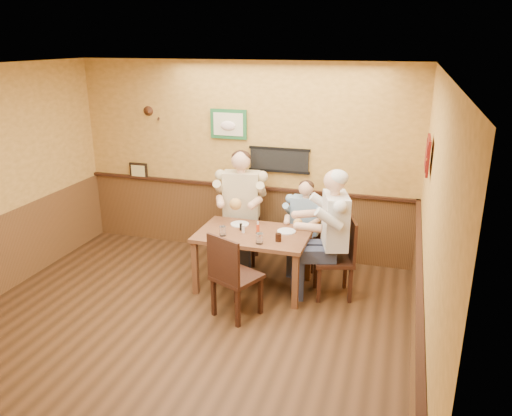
{
  "coord_description": "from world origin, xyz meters",
  "views": [
    {
      "loc": [
        2.24,
        -4.19,
        3.06
      ],
      "look_at": [
        0.55,
        1.34,
        1.1
      ],
      "focal_mm": 35.0,
      "sensor_mm": 36.0,
      "label": 1
    }
  ],
  "objects_px": {
    "water_glass_mid": "(259,238)",
    "cola_tumbler": "(278,237)",
    "dining_table": "(253,239)",
    "chair_right_end": "(333,258)",
    "diner_blue_polo": "(305,229)",
    "pepper_shaker": "(241,227)",
    "chair_back_left": "(242,227)",
    "chair_near_side": "(237,274)",
    "chair_back_right": "(305,241)",
    "water_glass_left": "(223,231)",
    "salt_shaker": "(243,229)",
    "diner_tan_shirt": "(242,213)",
    "diner_white_elder": "(334,241)",
    "hot_sauce_bottle": "(258,229)"
  },
  "relations": [
    {
      "from": "water_glass_mid",
      "to": "cola_tumbler",
      "type": "height_order",
      "value": "water_glass_mid"
    },
    {
      "from": "dining_table",
      "to": "chair_right_end",
      "type": "height_order",
      "value": "chair_right_end"
    },
    {
      "from": "diner_blue_polo",
      "to": "pepper_shaker",
      "type": "relative_size",
      "value": 12.47
    },
    {
      "from": "chair_back_left",
      "to": "chair_near_side",
      "type": "distance_m",
      "value": 1.51
    },
    {
      "from": "chair_back_right",
      "to": "water_glass_left",
      "type": "xyz_separation_m",
      "value": [
        -0.85,
        -0.97,
        0.41
      ]
    },
    {
      "from": "dining_table",
      "to": "water_glass_mid",
      "type": "bearing_deg",
      "value": -61.14
    },
    {
      "from": "chair_back_right",
      "to": "cola_tumbler",
      "type": "distance_m",
      "value": 1.03
    },
    {
      "from": "salt_shaker",
      "to": "water_glass_mid",
      "type": "bearing_deg",
      "value": -43.79
    },
    {
      "from": "chair_near_side",
      "to": "diner_tan_shirt",
      "type": "height_order",
      "value": "diner_tan_shirt"
    },
    {
      "from": "chair_back_right",
      "to": "diner_tan_shirt",
      "type": "xyz_separation_m",
      "value": [
        -0.91,
        -0.04,
        0.33
      ]
    },
    {
      "from": "chair_back_left",
      "to": "chair_back_right",
      "type": "bearing_deg",
      "value": -6.86
    },
    {
      "from": "dining_table",
      "to": "chair_back_left",
      "type": "bearing_deg",
      "value": 118.88
    },
    {
      "from": "diner_tan_shirt",
      "to": "salt_shaker",
      "type": "distance_m",
      "value": 0.8
    },
    {
      "from": "chair_right_end",
      "to": "diner_blue_polo",
      "type": "relative_size",
      "value": 0.89
    },
    {
      "from": "diner_blue_polo",
      "to": "water_glass_left",
      "type": "relative_size",
      "value": 9.32
    },
    {
      "from": "diner_blue_polo",
      "to": "chair_back_right",
      "type": "bearing_deg",
      "value": 0.0
    },
    {
      "from": "chair_back_left",
      "to": "chair_near_side",
      "type": "bearing_deg",
      "value": -83.11
    },
    {
      "from": "diner_white_elder",
      "to": "water_glass_left",
      "type": "distance_m",
      "value": 1.38
    },
    {
      "from": "pepper_shaker",
      "to": "water_glass_mid",
      "type": "bearing_deg",
      "value": -45.03
    },
    {
      "from": "water_glass_left",
      "to": "water_glass_mid",
      "type": "bearing_deg",
      "value": -12.41
    },
    {
      "from": "diner_blue_polo",
      "to": "hot_sauce_bottle",
      "type": "xyz_separation_m",
      "value": [
        -0.43,
        -0.83,
        0.26
      ]
    },
    {
      "from": "water_glass_left",
      "to": "cola_tumbler",
      "type": "xyz_separation_m",
      "value": [
        0.71,
        0.03,
        -0.01
      ]
    },
    {
      "from": "water_glass_left",
      "to": "cola_tumbler",
      "type": "relative_size",
      "value": 1.26
    },
    {
      "from": "chair_back_left",
      "to": "cola_tumbler",
      "type": "height_order",
      "value": "chair_back_left"
    },
    {
      "from": "diner_tan_shirt",
      "to": "hot_sauce_bottle",
      "type": "xyz_separation_m",
      "value": [
        0.48,
        -0.79,
        0.1
      ]
    },
    {
      "from": "chair_near_side",
      "to": "hot_sauce_bottle",
      "type": "bearing_deg",
      "value": -70.29
    },
    {
      "from": "dining_table",
      "to": "pepper_shaker",
      "type": "relative_size",
      "value": 15.28
    },
    {
      "from": "diner_tan_shirt",
      "to": "dining_table",
      "type": "bearing_deg",
      "value": -70.59
    },
    {
      "from": "diner_white_elder",
      "to": "cola_tumbler",
      "type": "distance_m",
      "value": 0.69
    },
    {
      "from": "pepper_shaker",
      "to": "hot_sauce_bottle",
      "type": "bearing_deg",
      "value": -22.28
    },
    {
      "from": "chair_back_right",
      "to": "chair_right_end",
      "type": "relative_size",
      "value": 0.78
    },
    {
      "from": "hot_sauce_bottle",
      "to": "chair_back_right",
      "type": "bearing_deg",
      "value": 62.57
    },
    {
      "from": "chair_back_left",
      "to": "chair_right_end",
      "type": "height_order",
      "value": "chair_back_left"
    },
    {
      "from": "water_glass_mid",
      "to": "hot_sauce_bottle",
      "type": "height_order",
      "value": "hot_sauce_bottle"
    },
    {
      "from": "water_glass_mid",
      "to": "hot_sauce_bottle",
      "type": "relative_size",
      "value": 0.81
    },
    {
      "from": "diner_blue_polo",
      "to": "salt_shaker",
      "type": "distance_m",
      "value": 1.04
    },
    {
      "from": "chair_back_left",
      "to": "chair_near_side",
      "type": "xyz_separation_m",
      "value": [
        0.42,
        -1.45,
        0.0
      ]
    },
    {
      "from": "dining_table",
      "to": "diner_white_elder",
      "type": "distance_m",
      "value": 1.02
    },
    {
      "from": "chair_back_left",
      "to": "pepper_shaker",
      "type": "xyz_separation_m",
      "value": [
        0.22,
        -0.69,
        0.28
      ]
    },
    {
      "from": "water_glass_mid",
      "to": "chair_back_right",
      "type": "bearing_deg",
      "value": 72.57
    },
    {
      "from": "chair_right_end",
      "to": "diner_tan_shirt",
      "type": "relative_size",
      "value": 0.7
    },
    {
      "from": "water_glass_left",
      "to": "pepper_shaker",
      "type": "height_order",
      "value": "water_glass_left"
    },
    {
      "from": "water_glass_left",
      "to": "water_glass_mid",
      "type": "height_order",
      "value": "water_glass_mid"
    },
    {
      "from": "chair_right_end",
      "to": "diner_blue_polo",
      "type": "distance_m",
      "value": 0.86
    },
    {
      "from": "chair_back_left",
      "to": "diner_tan_shirt",
      "type": "height_order",
      "value": "diner_tan_shirt"
    },
    {
      "from": "chair_back_right",
      "to": "pepper_shaker",
      "type": "bearing_deg",
      "value": -130.08
    },
    {
      "from": "diner_tan_shirt",
      "to": "diner_white_elder",
      "type": "distance_m",
      "value": 1.55
    },
    {
      "from": "chair_near_side",
      "to": "pepper_shaker",
      "type": "distance_m",
      "value": 0.84
    },
    {
      "from": "diner_white_elder",
      "to": "water_glass_mid",
      "type": "xyz_separation_m",
      "value": [
        -0.84,
        -0.38,
        0.09
      ]
    },
    {
      "from": "salt_shaker",
      "to": "chair_near_side",
      "type": "bearing_deg",
      "value": -77.83
    }
  ]
}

